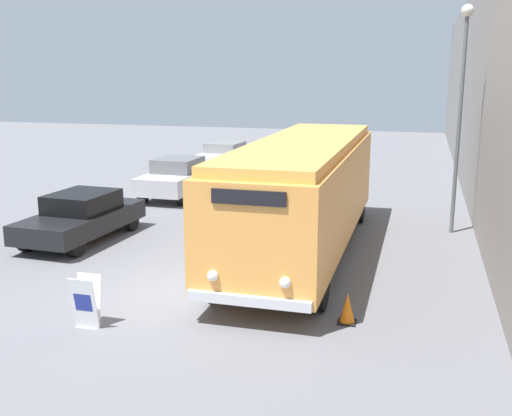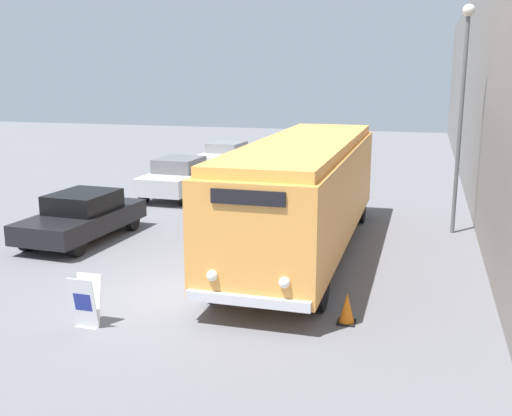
% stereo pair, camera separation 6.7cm
% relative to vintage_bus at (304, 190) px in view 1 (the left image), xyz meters
% --- Properties ---
extents(ground_plane, '(80.00, 80.00, 0.00)m').
position_rel_vintage_bus_xyz_m(ground_plane, '(-1.84, -3.96, -1.78)').
color(ground_plane, slate).
extents(building_wall_right, '(0.30, 60.00, 8.36)m').
position_rel_vintage_bus_xyz_m(building_wall_right, '(4.90, 6.04, 2.40)').
color(building_wall_right, gray).
rests_on(building_wall_right, ground_plane).
extents(vintage_bus, '(2.60, 10.77, 3.12)m').
position_rel_vintage_bus_xyz_m(vintage_bus, '(0.00, 0.00, 0.00)').
color(vintage_bus, black).
rests_on(vintage_bus, ground_plane).
extents(sign_board, '(0.53, 0.39, 1.04)m').
position_rel_vintage_bus_xyz_m(sign_board, '(-3.10, -6.01, -1.27)').
color(sign_board, gray).
rests_on(sign_board, ground_plane).
extents(streetlamp, '(0.36, 0.36, 6.80)m').
position_rel_vintage_bus_xyz_m(streetlamp, '(4.06, 3.37, 2.59)').
color(streetlamp, '#595E60').
rests_on(streetlamp, ground_plane).
extents(parked_car_near, '(2.11, 4.41, 1.43)m').
position_rel_vintage_bus_xyz_m(parked_car_near, '(-6.56, -0.49, -1.05)').
color(parked_car_near, black).
rests_on(parked_car_near, ground_plane).
extents(parked_car_mid, '(1.95, 4.23, 1.56)m').
position_rel_vintage_bus_xyz_m(parked_car_mid, '(-6.31, 6.14, -0.98)').
color(parked_car_mid, black).
rests_on(parked_car_mid, ground_plane).
extents(parked_car_far, '(2.12, 4.27, 1.46)m').
position_rel_vintage_bus_xyz_m(parked_car_far, '(-6.50, 12.61, -1.04)').
color(parked_car_far, black).
rests_on(parked_car_far, ground_plane).
extents(traffic_cone, '(0.36, 0.36, 0.64)m').
position_rel_vintage_bus_xyz_m(traffic_cone, '(1.79, -4.45, -1.47)').
color(traffic_cone, black).
rests_on(traffic_cone, ground_plane).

